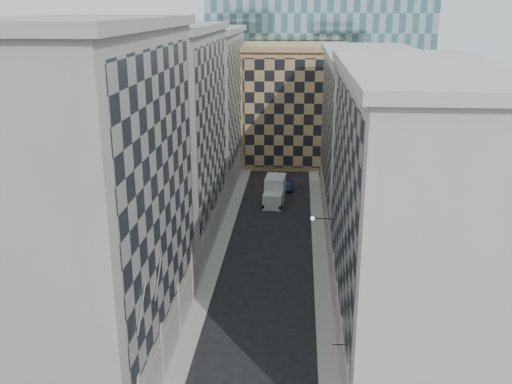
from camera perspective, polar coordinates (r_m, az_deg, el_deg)
The scene contains 13 objects.
sidewalk_west at distance 59.86m, azimuth -3.74°, elevation -5.88°, with size 1.50×100.00×0.15m, color #969691.
sidewalk_east at distance 59.37m, azimuth 6.41°, elevation -6.16°, with size 1.50×100.00×0.15m, color #969691.
bldg_left_a at distance 39.72m, azimuth -15.98°, elevation -0.97°, with size 10.80×22.80×23.70m.
bldg_left_b at distance 60.18m, azimuth -8.90°, elevation 5.36°, with size 10.80×22.80×22.70m.
bldg_left_c at distance 81.45m, azimuth -5.41°, elevation 8.42°, with size 10.80×22.80×21.70m.
bldg_right_a at distance 42.36m, azimuth 15.15°, elevation -1.86°, with size 10.80×26.80×20.70m.
bldg_right_b at distance 68.21m, azimuth 11.15°, elevation 5.45°, with size 10.80×28.80×19.70m.
tan_block at distance 93.26m, azimuth 3.87°, elevation 8.80°, with size 16.80×14.80×18.80m.
flagpoles_left at distance 35.34m, azimuth -10.50°, elevation -9.71°, with size 0.10×6.33×2.33m.
bracket_lamp at distance 51.47m, azimuth 5.88°, elevation -2.65°, with size 1.98×0.36×0.36m.
box_truck at distance 73.89m, azimuth 1.87°, elevation -0.00°, with size 2.89×6.22×3.33m.
dark_car at distance 79.52m, azimuth 3.20°, elevation 0.67°, with size 1.33×3.80×1.25m, color #0D1A31.
shop_sign at distance 37.30m, azimuth 7.96°, elevation -15.39°, with size 0.88×0.77×0.85m.
Camera 1 is at (2.76, -24.17, 24.24)m, focal length 40.00 mm.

